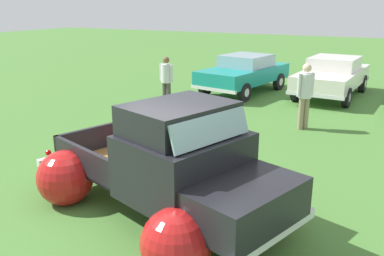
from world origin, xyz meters
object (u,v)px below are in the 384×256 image
show_car_0 (244,72)px  show_car_1 (332,75)px  vintage_pickup_truck (173,175)px  spectator_0 (305,92)px  spectator_1 (166,78)px

show_car_0 → show_car_1: bearing=115.5°
show_car_1 → vintage_pickup_truck: bearing=0.5°
vintage_pickup_truck → show_car_1: size_ratio=1.08×
show_car_1 → show_car_0: bearing=-70.9°
spectator_0 → vintage_pickup_truck: bearing=-58.6°
show_car_1 → spectator_1: 6.18m
show_car_1 → spectator_0: (0.05, -4.64, 0.24)m
show_car_0 → show_car_1: (3.11, 0.84, 0.00)m
vintage_pickup_truck → spectator_0: vintage_pickup_truck is taller
show_car_1 → spectator_0: 4.65m
vintage_pickup_truck → show_car_0: size_ratio=1.13×
vintage_pickup_truck → show_car_0: 10.02m
spectator_0 → spectator_1: 4.67m
vintage_pickup_truck → show_car_1: (0.63, 10.55, 0.03)m
spectator_0 → spectator_1: bearing=-148.3°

